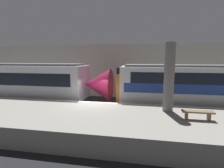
{
  "coord_description": "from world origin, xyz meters",
  "views": [
    {
      "loc": [
        3.44,
        -11.52,
        4.11
      ],
      "look_at": [
        1.15,
        0.85,
        2.22
      ],
      "focal_mm": 28.0,
      "sensor_mm": 36.0,
      "label": 1
    }
  ],
  "objects": [
    {
      "name": "ground_plane",
      "position": [
        0.0,
        0.0,
        0.0
      ],
      "size": [
        120.0,
        120.0,
        0.0
      ],
      "primitive_type": "plane",
      "color": "black"
    },
    {
      "name": "platform",
      "position": [
        0.0,
        -2.58,
        0.53
      ],
      "size": [
        40.0,
        5.15,
        1.06
      ],
      "color": "gray",
      "rests_on": "ground"
    },
    {
      "name": "station_rear_barrier",
      "position": [
        0.0,
        6.37,
        2.73
      ],
      "size": [
        50.0,
        0.15,
        5.46
      ],
      "color": "#B2AD9E",
      "rests_on": "ground"
    },
    {
      "name": "support_pillar_near",
      "position": [
        4.83,
        -1.29,
        3.01
      ],
      "size": [
        0.58,
        0.58,
        3.92
      ],
      "color": "slate",
      "rests_on": "platform"
    },
    {
      "name": "train_modern",
      "position": [
        -8.28,
        2.13,
        1.87
      ],
      "size": [
        17.6,
        2.95,
        3.63
      ],
      "color": "black",
      "rests_on": "ground"
    },
    {
      "name": "platform_bench",
      "position": [
        6.12,
        -2.52,
        1.39
      ],
      "size": [
        1.5,
        0.4,
        0.45
      ],
      "color": "brown",
      "rests_on": "platform"
    }
  ]
}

